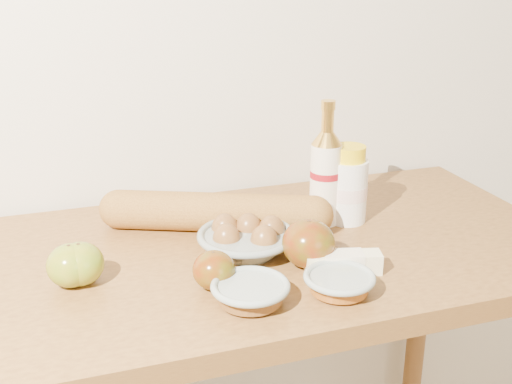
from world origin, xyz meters
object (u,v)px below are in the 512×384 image
table (251,306)px  cream_bottle (348,187)px  egg_bowl (247,239)px  baguette (215,212)px  bourbon_bottle (325,175)px

table → cream_bottle: bearing=15.3°
cream_bottle → egg_bowl: (-0.24, -0.08, -0.05)m
egg_bowl → baguette: (-0.03, 0.11, 0.01)m
table → cream_bottle: cream_bottle is taller
table → egg_bowl: bearing=-130.7°
bourbon_bottle → egg_bowl: bourbon_bottle is taller
table → cream_bottle: (0.22, 0.06, 0.20)m
baguette → table: bearing=-43.4°
baguette → cream_bottle: bearing=15.5°
bourbon_bottle → baguette: (-0.22, 0.03, -0.06)m
egg_bowl → table: bearing=49.3°
bourbon_bottle → cream_bottle: size_ratio=1.59×
bourbon_bottle → baguette: bearing=176.7°
bourbon_bottle → baguette: bourbon_bottle is taller
cream_bottle → baguette: size_ratio=0.35×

